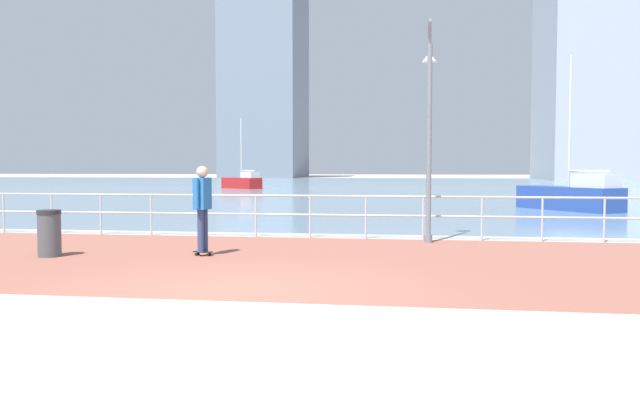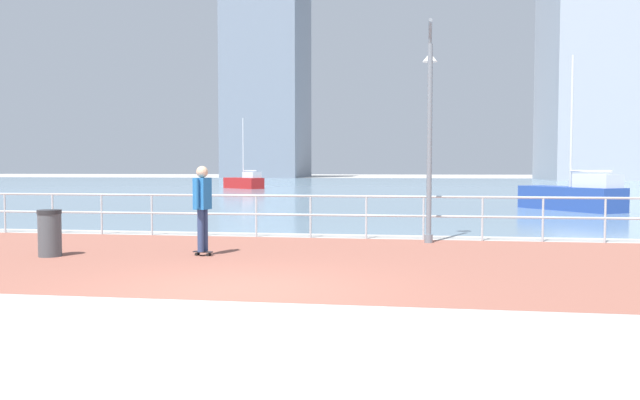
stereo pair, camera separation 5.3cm
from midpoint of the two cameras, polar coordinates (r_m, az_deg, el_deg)
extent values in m
plane|color=#ADAAA5|center=(48.59, 5.55, 0.91)|extent=(220.00, 220.00, 0.00)
cube|color=#935647|center=(11.94, -3.68, -5.50)|extent=(28.00, 7.43, 0.01)
cube|color=#6B899E|center=(60.33, 6.13, 1.32)|extent=(180.00, 88.00, 0.00)
cylinder|color=#B2BCC1|center=(18.79, -26.98, -1.10)|extent=(0.05, 0.05, 1.06)
cylinder|color=#B2BCC1|center=(18.01, -23.35, -1.18)|extent=(0.05, 0.05, 1.06)
cylinder|color=#B2BCC1|center=(17.31, -19.41, -1.27)|extent=(0.05, 0.05, 1.06)
cylinder|color=#B2BCC1|center=(16.71, -15.16, -1.35)|extent=(0.05, 0.05, 1.06)
cylinder|color=#B2BCC1|center=(16.20, -10.61, -1.43)|extent=(0.05, 0.05, 1.06)
cylinder|color=#B2BCC1|center=(15.79, -5.81, -1.51)|extent=(0.05, 0.05, 1.06)
cylinder|color=#B2BCC1|center=(15.51, -0.79, -1.58)|extent=(0.05, 0.05, 1.06)
cylinder|color=#B2BCC1|center=(15.34, 4.38, -1.63)|extent=(0.05, 0.05, 1.06)
cylinder|color=#B2BCC1|center=(15.31, 9.62, -1.68)|extent=(0.05, 0.05, 1.06)
cylinder|color=#B2BCC1|center=(15.40, 14.84, -1.71)|extent=(0.05, 0.05, 1.06)
cylinder|color=#B2BCC1|center=(15.62, 19.95, -1.72)|extent=(0.05, 0.05, 1.06)
cylinder|color=#B2BCC1|center=(15.96, 24.88, -1.73)|extent=(0.05, 0.05, 1.06)
cylinder|color=#B2BCC1|center=(15.47, -0.79, 0.37)|extent=(25.20, 0.06, 0.06)
cylinder|color=#B2BCC1|center=(15.50, -0.79, -1.38)|extent=(25.20, 0.06, 0.06)
cylinder|color=slate|center=(14.76, 10.08, -3.52)|extent=(0.19, 0.19, 0.20)
cylinder|color=slate|center=(14.67, 10.16, 5.08)|extent=(0.12, 0.12, 4.62)
cylinder|color=slate|center=(15.12, 10.26, 15.92)|extent=(0.09, 0.19, 0.11)
cylinder|color=slate|center=(15.26, 10.24, 15.63)|extent=(0.09, 0.19, 0.15)
cylinder|color=slate|center=(15.37, 10.23, 15.21)|extent=(0.09, 0.19, 0.18)
cylinder|color=slate|center=(15.44, 10.22, 14.70)|extent=(0.09, 0.16, 0.19)
cylinder|color=slate|center=(15.48, 10.21, 14.14)|extent=(0.09, 0.13, 0.19)
cylinder|color=slate|center=(15.47, 10.21, 13.56)|extent=(0.09, 0.09, 0.17)
cone|color=silver|center=(15.43, 10.20, 12.83)|extent=(0.36, 0.36, 0.22)
cylinder|color=black|center=(12.67, -11.22, -4.93)|extent=(0.06, 0.04, 0.06)
cylinder|color=black|center=(12.73, -11.04, -4.89)|extent=(0.06, 0.04, 0.06)
cylinder|color=black|center=(12.54, -10.20, -5.00)|extent=(0.06, 0.04, 0.06)
cylinder|color=black|center=(12.61, -10.03, -4.96)|extent=(0.06, 0.04, 0.06)
cube|color=black|center=(12.63, -10.63, -4.72)|extent=(0.41, 0.18, 0.02)
cylinder|color=navy|center=(12.51, -10.82, -2.80)|extent=(0.15, 0.15, 0.85)
cylinder|color=navy|center=(12.65, -10.47, -2.73)|extent=(0.15, 0.15, 0.85)
cube|color=#236BB2|center=(12.53, -10.68, 0.59)|extent=(0.30, 0.38, 0.63)
cylinder|color=#236BB2|center=(12.33, -11.20, 0.62)|extent=(0.10, 0.10, 0.60)
cylinder|color=#236BB2|center=(12.73, -10.17, 0.70)|extent=(0.10, 0.10, 0.60)
sphere|color=#DBAD89|center=(12.52, -10.70, 2.57)|extent=(0.23, 0.23, 0.23)
cylinder|color=#474C51|center=(13.38, -23.54, -3.00)|extent=(0.44, 0.44, 0.85)
cylinder|color=#262628|center=(13.34, -23.59, -1.01)|extent=(0.46, 0.46, 0.08)
cube|color=#284799|center=(27.66, 22.09, 0.14)|extent=(3.69, 4.56, 0.97)
cube|color=silver|center=(26.73, 24.27, 1.62)|extent=(1.73, 1.91, 0.54)
cylinder|color=silver|center=(27.70, 22.23, 6.74)|extent=(0.11, 0.11, 5.41)
cylinder|color=silver|center=(26.97, 23.70, 2.45)|extent=(1.21, 1.75, 0.09)
cube|color=#B21E1E|center=(52.79, -7.05, 1.56)|extent=(4.08, 3.73, 0.91)
cube|color=silver|center=(51.74, -6.26, 2.32)|extent=(1.76, 1.68, 0.50)
cylinder|color=silver|center=(52.80, -7.07, 4.79)|extent=(0.10, 0.10, 5.04)
cylinder|color=silver|center=(52.01, -6.48, 2.71)|extent=(1.51, 1.29, 0.08)
cube|color=slate|center=(115.13, -4.83, 10.57)|extent=(13.35, 17.05, 33.89)
cube|color=#A3A8B2|center=(100.18, 24.71, 11.88)|extent=(16.05, 17.14, 35.37)
camera|label=1|loc=(0.03, -89.88, 0.01)|focal=34.71mm
camera|label=2|loc=(0.03, 90.12, -0.01)|focal=34.71mm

